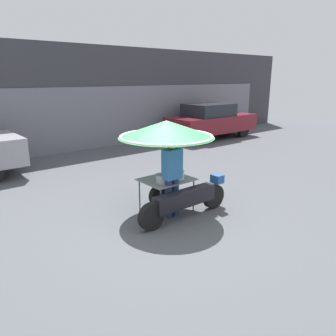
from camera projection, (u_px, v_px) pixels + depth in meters
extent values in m
plane|color=#4C4F54|center=(164.00, 217.00, 6.69)|extent=(36.00, 36.00, 0.00)
cube|color=#38383D|center=(28.00, 99.00, 12.10)|extent=(28.00, 2.00, 3.95)
cube|color=slate|center=(40.00, 123.00, 11.54)|extent=(23.80, 0.06, 2.40)
cylinder|color=black|center=(213.00, 196.00, 7.08)|extent=(0.53, 0.14, 0.53)
cylinder|color=black|center=(151.00, 217.00, 6.05)|extent=(0.53, 0.14, 0.53)
cube|color=black|center=(185.00, 198.00, 6.53)|extent=(1.48, 0.24, 0.32)
cube|color=#234C93|center=(217.00, 179.00, 7.04)|extent=(0.20, 0.24, 0.18)
cylinder|color=black|center=(159.00, 196.00, 7.20)|extent=(0.47, 0.14, 0.47)
cylinder|color=#515156|center=(193.00, 195.00, 6.98)|extent=(0.03, 0.03, 0.67)
cylinder|color=#515156|center=(171.00, 186.00, 7.53)|extent=(0.03, 0.03, 0.67)
cylinder|color=#515156|center=(161.00, 205.00, 6.44)|extent=(0.03, 0.03, 0.67)
cylinder|color=#515156|center=(140.00, 195.00, 6.98)|extent=(0.03, 0.03, 0.67)
cube|color=gray|center=(166.00, 179.00, 6.89)|extent=(1.05, 0.86, 0.02)
cylinder|color=#B2B2B7|center=(166.00, 158.00, 6.77)|extent=(0.03, 0.03, 0.89)
cone|color=green|center=(166.00, 129.00, 6.60)|extent=(1.96, 1.96, 0.34)
torus|color=white|center=(166.00, 136.00, 6.64)|extent=(1.92, 1.92, 0.05)
cylinder|color=#939399|center=(162.00, 179.00, 6.61)|extent=(0.27, 0.27, 0.18)
cylinder|color=silver|center=(177.00, 175.00, 6.88)|extent=(0.30, 0.30, 0.18)
cylinder|color=#1E936B|center=(170.00, 169.00, 7.21)|extent=(0.21, 0.21, 0.21)
cylinder|color=navy|center=(169.00, 198.00, 6.58)|extent=(0.14, 0.14, 0.80)
cylinder|color=navy|center=(175.00, 196.00, 6.69)|extent=(0.14, 0.14, 0.80)
cube|color=teal|center=(172.00, 164.00, 6.44)|extent=(0.38, 0.22, 0.60)
sphere|color=tan|center=(172.00, 144.00, 6.33)|extent=(0.22, 0.22, 0.22)
cylinder|color=black|center=(243.00, 130.00, 15.52)|extent=(0.65, 0.20, 0.65)
cylinder|color=black|center=(219.00, 127.00, 16.64)|extent=(0.65, 0.20, 0.65)
cylinder|color=black|center=(202.00, 137.00, 13.83)|extent=(0.65, 0.20, 0.65)
cylinder|color=black|center=(179.00, 132.00, 14.96)|extent=(0.65, 0.20, 0.65)
cube|color=maroon|center=(212.00, 123.00, 15.14)|extent=(4.42, 1.78, 0.73)
cube|color=#1E2328|center=(209.00, 110.00, 14.83)|extent=(2.12, 1.57, 0.55)
cylinder|color=brown|center=(217.00, 131.00, 16.63)|extent=(0.36, 0.36, 0.21)
sphere|color=#388442|center=(217.00, 124.00, 16.53)|extent=(0.63, 0.63, 0.63)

